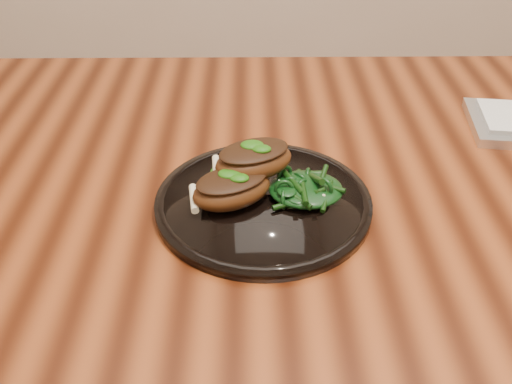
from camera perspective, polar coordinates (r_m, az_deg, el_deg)
desk at (r=0.91m, az=16.12°, el=-1.48°), size 1.60×0.80×0.75m
plate at (r=0.73m, az=0.73°, el=-1.04°), size 0.28×0.28×0.02m
lamb_chop_front at (r=0.71m, az=-2.50°, el=0.41°), size 0.12×0.11×0.05m
lamb_chop_back at (r=0.73m, az=-0.28°, el=3.29°), size 0.12×0.10×0.05m
herb_smear at (r=0.78m, az=-1.92°, el=2.09°), size 0.07×0.05×0.00m
greens_heap at (r=0.73m, az=5.03°, el=0.69°), size 0.10×0.09×0.04m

